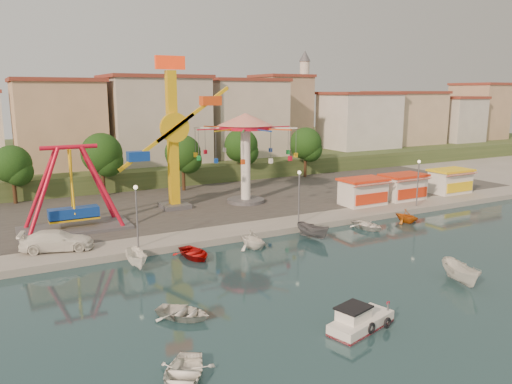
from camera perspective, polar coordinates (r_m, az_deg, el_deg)
ground at (r=35.21m, az=5.62°, el=-10.97°), size 200.00×200.00×0.00m
quay_deck at (r=91.68m, az=-16.65°, el=2.71°), size 200.00×100.00×0.60m
asphalt_pad at (r=61.11m, az=-10.32°, el=-0.85°), size 90.00×28.00×0.01m
hill_terrace at (r=96.38m, az=-17.31°, el=3.80°), size 200.00×60.00×3.00m
pirate_ship_ride at (r=49.41m, az=-20.28°, el=0.21°), size 10.00×5.00×8.00m
kamikaze_tower at (r=55.25m, az=-9.00°, el=6.07°), size 8.48×3.10×16.50m
wave_swinger at (r=57.54m, az=-1.21°, el=6.23°), size 11.60×11.60×10.40m
booth_left at (r=58.41m, az=12.13°, el=0.07°), size 5.40×3.78×3.08m
booth_mid at (r=62.62m, az=16.49°, el=0.61°), size 5.40×3.78×3.08m
booth_right at (r=68.55m, az=21.31°, el=1.19°), size 5.40×3.78×3.08m
lamp_post_1 at (r=42.46m, az=-13.44°, el=-2.92°), size 0.14×0.14×5.00m
lamp_post_2 at (r=48.92m, az=4.93°, el=-0.77°), size 0.14×0.14×5.00m
lamp_post_3 at (r=59.12m, az=17.99°, el=0.83°), size 0.14×0.14×5.00m
tree_1 at (r=63.66m, az=-26.11°, el=2.85°), size 4.35×4.35×6.80m
tree_2 at (r=64.32m, az=-17.22°, el=4.23°), size 5.02×5.02×7.85m
tree_3 at (r=65.67m, az=-8.36°, el=4.43°), size 4.68×4.68×7.32m
tree_4 at (r=72.34m, az=-1.72°, el=5.33°), size 4.86×4.86×7.60m
tree_5 at (r=75.84m, az=5.70°, el=5.53°), size 4.83×4.83×7.54m
building_2 at (r=79.62m, az=-21.25°, el=7.20°), size 11.95×9.28×11.23m
building_3 at (r=79.59m, az=-10.95°, el=7.02°), size 12.59×10.50×9.20m
building_4 at (r=87.69m, az=-3.16°, el=7.61°), size 10.75×9.23×9.24m
building_5 at (r=92.53m, az=4.87°, el=8.39°), size 12.77×10.96×11.21m
building_6 at (r=98.26m, az=11.21°, el=8.73°), size 8.23×8.98×12.36m
building_7 at (r=109.87m, az=14.34°, el=7.91°), size 11.59×10.93×8.76m
building_8 at (r=115.36m, az=21.75°, el=8.56°), size 12.84×9.28×12.58m
building_9 at (r=127.74m, az=24.68°, el=7.77°), size 12.95×9.17×9.21m
minaret at (r=97.48m, az=5.52°, el=10.85°), size 2.80×2.80×18.00m
cabin_motorboat at (r=30.11m, az=11.75°, el=-14.34°), size 4.66×2.78×1.54m
rowboat_a at (r=31.06m, az=-8.30°, el=-13.49°), size 4.13×4.25×0.72m
rowboat_b at (r=25.03m, az=-8.40°, el=-19.95°), size 4.35×4.67×0.79m
skiff at (r=38.53m, az=22.38°, el=-8.58°), size 2.68×4.27×1.55m
van at (r=44.08m, az=-21.81°, el=-5.16°), size 6.12×3.70×1.66m
moored_boat_2 at (r=39.91m, az=-13.47°, el=-7.44°), size 1.47×3.66×1.40m
moored_boat_3 at (r=41.38m, az=-7.05°, el=-6.96°), size 3.16×4.12×0.79m
moored_boat_4 at (r=43.40m, az=-0.42°, el=-5.41°), size 3.38×3.68×1.64m
moored_boat_5 at (r=46.65m, az=6.52°, el=-4.43°), size 2.29×3.90×1.41m
moored_boat_6 at (r=50.71m, az=12.66°, el=-3.74°), size 2.93×3.84×0.74m
moored_boat_7 at (r=54.09m, az=16.82°, el=-2.61°), size 2.79×3.11×1.47m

